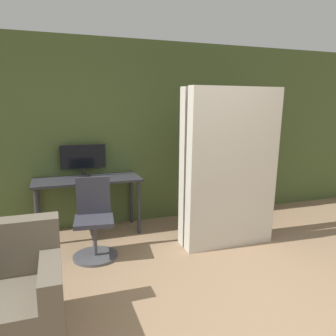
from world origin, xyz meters
The scene contains 9 objects.
ground_plane centered at (0.00, 0.00, 0.00)m, with size 16.00×16.00×0.00m, color #937556.
wall_back centered at (0.00, 2.90, 1.35)m, with size 8.00×0.06×2.70m.
desk centered at (-1.06, 2.57, 0.67)m, with size 1.43×0.59×0.78m.
monitor centered at (-1.09, 2.76, 1.04)m, with size 0.62×0.17×0.45m.
office_chair centered at (-1.07, 1.82, 0.37)m, with size 0.52×0.52×0.93m.
bookshelf centered at (1.50, 2.76, 0.91)m, with size 0.72×0.28×1.89m.
mattress_near centered at (0.58, 1.53, 0.99)m, with size 1.17×0.25×1.98m.
mattress_far centered at (0.58, 1.75, 0.99)m, with size 1.17×0.22×1.98m.
armchair centered at (-1.89, 0.62, 0.32)m, with size 0.85×0.80×0.85m.
Camera 1 is at (-1.46, -1.90, 1.73)m, focal length 35.00 mm.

